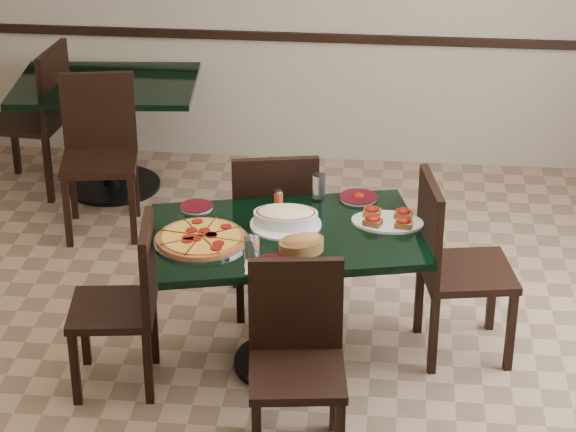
# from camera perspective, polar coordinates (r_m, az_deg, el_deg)

# --- Properties ---
(floor) EXTENTS (5.50, 5.50, 0.00)m
(floor) POSITION_cam_1_polar(r_m,az_deg,el_deg) (5.67, -1.51, -7.94)
(floor) COLOR #8A6A4F
(floor) RESTS_ON ground
(room_shell) EXTENTS (5.50, 5.50, 5.50)m
(room_shell) POSITION_cam_1_polar(r_m,az_deg,el_deg) (6.70, 9.08, 8.38)
(room_shell) COLOR white
(room_shell) RESTS_ON floor
(main_table) EXTENTS (1.42, 1.09, 0.75)m
(main_table) POSITION_cam_1_polar(r_m,az_deg,el_deg) (5.43, -0.03, -2.54)
(main_table) COLOR black
(main_table) RESTS_ON floor
(back_table) EXTENTS (1.23, 0.94, 0.75)m
(back_table) POSITION_cam_1_polar(r_m,az_deg,el_deg) (7.51, -9.12, 5.10)
(back_table) COLOR black
(back_table) RESTS_ON floor
(chair_far) EXTENTS (0.53, 0.53, 0.95)m
(chair_far) POSITION_cam_1_polar(r_m,az_deg,el_deg) (5.92, -0.73, -0.34)
(chair_far) COLOR black
(chair_far) RESTS_ON floor
(chair_near) EXTENTS (0.47, 0.47, 0.89)m
(chair_near) POSITION_cam_1_polar(r_m,az_deg,el_deg) (4.92, 0.43, -6.83)
(chair_near) COLOR black
(chair_near) RESTS_ON floor
(chair_right) EXTENTS (0.52, 0.52, 0.96)m
(chair_right) POSITION_cam_1_polar(r_m,az_deg,el_deg) (5.62, 8.24, -2.15)
(chair_right) COLOR black
(chair_right) RESTS_ON floor
(chair_left) EXTENTS (0.45, 0.45, 0.87)m
(chair_left) POSITION_cam_1_polar(r_m,az_deg,el_deg) (5.39, -8.12, -4.10)
(chair_left) COLOR black
(chair_left) RESTS_ON floor
(back_chair_near) EXTENTS (0.53, 0.53, 0.97)m
(back_chair_near) POSITION_cam_1_polar(r_m,az_deg,el_deg) (6.98, -9.56, 3.61)
(back_chair_near) COLOR black
(back_chair_near) RESTS_ON floor
(back_chair_left) EXTENTS (0.50, 0.50, 0.99)m
(back_chair_left) POSITION_cam_1_polar(r_m,az_deg,el_deg) (7.56, -12.50, 5.24)
(back_chair_left) COLOR black
(back_chair_left) RESTS_ON floor
(pepperoni_pizza) EXTENTS (0.45, 0.45, 0.04)m
(pepperoni_pizza) POSITION_cam_1_polar(r_m,az_deg,el_deg) (5.26, -4.44, -1.15)
(pepperoni_pizza) COLOR #B3B4BB
(pepperoni_pizza) RESTS_ON main_table
(lasagna_casserole) EXTENTS (0.35, 0.35, 0.09)m
(lasagna_casserole) POSITION_cam_1_polar(r_m,az_deg,el_deg) (5.39, -0.12, -0.05)
(lasagna_casserole) COLOR silver
(lasagna_casserole) RESTS_ON main_table
(bread_basket) EXTENTS (0.27, 0.25, 0.09)m
(bread_basket) POSITION_cam_1_polar(r_m,az_deg,el_deg) (5.15, 0.68, -1.44)
(bread_basket) COLOR brown
(bread_basket) RESTS_ON main_table
(bruschetta_platter) EXTENTS (0.37, 0.27, 0.05)m
(bruschetta_platter) POSITION_cam_1_polar(r_m,az_deg,el_deg) (5.44, 5.08, -0.16)
(bruschetta_platter) COLOR silver
(bruschetta_platter) RESTS_ON main_table
(side_plate_near) EXTENTS (0.19, 0.19, 0.02)m
(side_plate_near) POSITION_cam_1_polar(r_m,az_deg,el_deg) (5.04, -0.75, -2.49)
(side_plate_near) COLOR silver
(side_plate_near) RESTS_ON main_table
(side_plate_far_r) EXTENTS (0.19, 0.19, 0.03)m
(side_plate_far_r) POSITION_cam_1_polar(r_m,az_deg,el_deg) (5.69, 3.59, 0.96)
(side_plate_far_r) COLOR silver
(side_plate_far_r) RESTS_ON main_table
(side_plate_far_l) EXTENTS (0.17, 0.17, 0.02)m
(side_plate_far_l) POSITION_cam_1_polar(r_m,az_deg,el_deg) (5.60, -4.67, 0.47)
(side_plate_far_l) COLOR silver
(side_plate_far_l) RESTS_ON main_table
(napkin_setting) EXTENTS (0.15, 0.15, 0.01)m
(napkin_setting) POSITION_cam_1_polar(r_m,az_deg,el_deg) (5.04, -1.30, -2.58)
(napkin_setting) COLOR white
(napkin_setting) RESTS_ON main_table
(water_glass_a) EXTENTS (0.07, 0.07, 0.14)m
(water_glass_a) POSITION_cam_1_polar(r_m,az_deg,el_deg) (5.63, 1.58, 1.44)
(water_glass_a) COLOR white
(water_glass_a) RESTS_ON main_table
(water_glass_b) EXTENTS (0.07, 0.07, 0.15)m
(water_glass_b) POSITION_cam_1_polar(r_m,az_deg,el_deg) (5.00, -1.84, -1.88)
(water_glass_b) COLOR white
(water_glass_b) RESTS_ON main_table
(pepper_shaker) EXTENTS (0.05, 0.05, 0.08)m
(pepper_shaker) POSITION_cam_1_polar(r_m,az_deg,el_deg) (5.60, -0.49, 0.97)
(pepper_shaker) COLOR #CB4815
(pepper_shaker) RESTS_ON main_table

